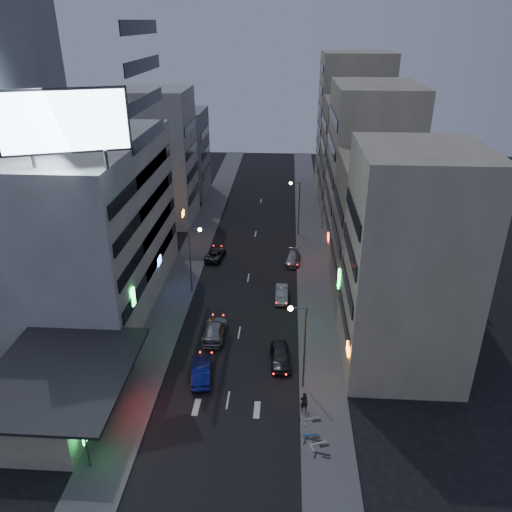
# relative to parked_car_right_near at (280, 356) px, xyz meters

# --- Properties ---
(ground) EXTENTS (180.00, 180.00, 0.00)m
(ground) POSITION_rel_parked_car_right_near_xyz_m (-4.27, -9.31, -0.77)
(ground) COLOR black
(ground) RESTS_ON ground
(sidewalk_left) EXTENTS (4.00, 120.00, 0.12)m
(sidewalk_left) POSITION_rel_parked_car_right_near_xyz_m (-12.27, 20.69, -0.71)
(sidewalk_left) COLOR #4C4C4F
(sidewalk_left) RESTS_ON ground
(sidewalk_right) EXTENTS (4.00, 120.00, 0.12)m
(sidewalk_right) POSITION_rel_parked_car_right_near_xyz_m (3.73, 20.69, -0.71)
(sidewalk_right) COLOR #4C4C4F
(sidewalk_right) RESTS_ON ground
(food_court) EXTENTS (11.00, 13.00, 3.88)m
(food_court) POSITION_rel_parked_car_right_near_xyz_m (-18.17, -7.31, 1.21)
(food_court) COLOR #C1B697
(food_court) RESTS_ON ground
(white_building) EXTENTS (14.00, 24.00, 18.00)m
(white_building) POSITION_rel_parked_car_right_near_xyz_m (-21.27, 10.69, 8.23)
(white_building) COLOR silver
(white_building) RESTS_ON ground
(grey_tower) EXTENTS (10.00, 14.00, 34.00)m
(grey_tower) POSITION_rel_parked_car_right_near_xyz_m (-30.27, 13.69, 16.23)
(grey_tower) COLOR gray
(grey_tower) RESTS_ON ground
(shophouse_near) EXTENTS (10.00, 11.00, 20.00)m
(shophouse_near) POSITION_rel_parked_car_right_near_xyz_m (10.73, 1.19, 9.23)
(shophouse_near) COLOR #C1B697
(shophouse_near) RESTS_ON ground
(shophouse_mid) EXTENTS (11.00, 12.00, 16.00)m
(shophouse_mid) POSITION_rel_parked_car_right_near_xyz_m (11.23, 12.69, 7.23)
(shophouse_mid) COLOR gray
(shophouse_mid) RESTS_ON ground
(shophouse_far) EXTENTS (10.00, 14.00, 22.00)m
(shophouse_far) POSITION_rel_parked_car_right_near_xyz_m (10.73, 25.69, 10.23)
(shophouse_far) COLOR #C1B697
(shophouse_far) RESTS_ON ground
(far_left_a) EXTENTS (11.00, 10.00, 20.00)m
(far_left_a) POSITION_rel_parked_car_right_near_xyz_m (-19.77, 35.69, 9.23)
(far_left_a) COLOR silver
(far_left_a) RESTS_ON ground
(far_left_b) EXTENTS (12.00, 10.00, 15.00)m
(far_left_b) POSITION_rel_parked_car_right_near_xyz_m (-20.27, 48.69, 6.73)
(far_left_b) COLOR gray
(far_left_b) RESTS_ON ground
(far_right_a) EXTENTS (11.00, 12.00, 18.00)m
(far_right_a) POSITION_rel_parked_car_right_near_xyz_m (11.23, 40.69, 8.23)
(far_right_a) COLOR gray
(far_right_a) RESTS_ON ground
(far_right_b) EXTENTS (12.00, 12.00, 24.00)m
(far_right_b) POSITION_rel_parked_car_right_near_xyz_m (11.73, 54.69, 11.23)
(far_right_b) COLOR #C1B697
(far_right_b) RESTS_ON ground
(billboard) EXTENTS (9.52, 3.75, 6.20)m
(billboard) POSITION_rel_parked_car_right_near_xyz_m (-17.26, 0.66, 20.89)
(billboard) COLOR #595B60
(billboard) RESTS_ON white_building
(street_lamp_right_near) EXTENTS (1.60, 0.44, 8.02)m
(street_lamp_right_near) POSITION_rel_parked_car_right_near_xyz_m (1.64, -3.31, 4.59)
(street_lamp_right_near) COLOR #595B60
(street_lamp_right_near) RESTS_ON sidewalk_right
(street_lamp_left) EXTENTS (1.60, 0.44, 8.02)m
(street_lamp_left) POSITION_rel_parked_car_right_near_xyz_m (-10.17, 12.69, 4.59)
(street_lamp_left) COLOR #595B60
(street_lamp_left) RESTS_ON sidewalk_left
(street_lamp_right_far) EXTENTS (1.60, 0.44, 8.02)m
(street_lamp_right_far) POSITION_rel_parked_car_right_near_xyz_m (1.64, 30.69, 4.59)
(street_lamp_right_far) COLOR #595B60
(street_lamp_right_far) RESTS_ON sidewalk_right
(parked_car_right_near) EXTENTS (2.16, 4.66, 1.54)m
(parked_car_right_near) POSITION_rel_parked_car_right_near_xyz_m (0.00, 0.00, 0.00)
(parked_car_right_near) COLOR #28292D
(parked_car_right_near) RESTS_ON ground
(parked_car_right_mid) EXTENTS (1.42, 4.03, 1.33)m
(parked_car_right_mid) POSITION_rel_parked_car_right_near_xyz_m (-0.07, 11.75, -0.11)
(parked_car_right_mid) COLOR #ABAFB3
(parked_car_right_mid) RESTS_ON ground
(parked_car_left) EXTENTS (2.59, 4.77, 1.27)m
(parked_car_left) POSITION_rel_parked_car_right_near_xyz_m (-9.08, 21.94, -0.14)
(parked_car_left) COLOR #292A2F
(parked_car_left) RESTS_ON ground
(parked_car_right_far) EXTENTS (2.08, 4.51, 1.28)m
(parked_car_right_far) POSITION_rel_parked_car_right_near_xyz_m (1.23, 21.30, -0.13)
(parked_car_right_far) COLOR gray
(parked_car_right_far) RESTS_ON ground
(road_car_blue) EXTENTS (2.21, 4.76, 1.51)m
(road_car_blue) POSITION_rel_parked_car_right_near_xyz_m (-6.93, -2.63, -0.02)
(road_car_blue) COLOR navy
(road_car_blue) RESTS_ON ground
(road_car_silver) EXTENTS (2.21, 5.27, 1.52)m
(road_car_silver) POSITION_rel_parked_car_right_near_xyz_m (-6.65, 3.90, -0.01)
(road_car_silver) COLOR #94999C
(road_car_silver) RESTS_ON ground
(person) EXTENTS (0.74, 0.58, 1.80)m
(person) POSITION_rel_parked_car_right_near_xyz_m (2.03, -6.27, 0.25)
(person) COLOR black
(person) RESTS_ON sidewalk_right
(scooter_black_a) EXTENTS (0.91, 1.78, 1.04)m
(scooter_black_a) POSITION_rel_parked_car_right_near_xyz_m (3.93, -10.71, -0.13)
(scooter_black_a) COLOR black
(scooter_black_a) RESTS_ON sidewalk_right
(scooter_silver_a) EXTENTS (1.30, 2.17, 1.26)m
(scooter_silver_a) POSITION_rel_parked_car_right_near_xyz_m (3.69, -9.37, -0.02)
(scooter_silver_a) COLOR #A6A8AD
(scooter_silver_a) RESTS_ON sidewalk_right
(scooter_blue) EXTENTS (0.89, 1.93, 1.13)m
(scooter_blue) POSITION_rel_parked_car_right_near_xyz_m (3.14, -8.69, -0.09)
(scooter_blue) COLOR navy
(scooter_blue) RESTS_ON sidewalk_right
(scooter_black_b) EXTENTS (1.06, 2.02, 1.18)m
(scooter_black_b) POSITION_rel_parked_car_right_near_xyz_m (3.38, -9.37, -0.06)
(scooter_black_b) COLOR black
(scooter_black_b) RESTS_ON sidewalk_right
(scooter_silver_b) EXTENTS (1.21, 2.17, 1.26)m
(scooter_silver_b) POSITION_rel_parked_car_right_near_xyz_m (3.23, -6.87, -0.02)
(scooter_silver_b) COLOR #AAAEB2
(scooter_silver_b) RESTS_ON sidewalk_right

